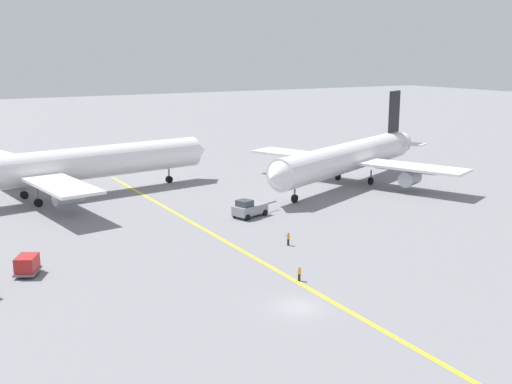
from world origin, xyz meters
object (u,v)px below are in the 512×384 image
Objects in this scene: gse_container_dolly_flat at (27,265)px; airliner_at_gate_left at (49,168)px; pushback_tug at (249,208)px; ground_crew_ramp_agent_by_cones at (299,274)px; airliner_being_pushed at (348,158)px; ground_crew_marshaller_foreground at (288,239)px.

airliner_at_gate_left is at bearing 74.24° from gse_container_dolly_flat.
pushback_tug reaches higher than ground_crew_ramp_agent_by_cones.
airliner_being_pushed is 27.39× the size of ground_crew_marshaller_foreground.
ground_crew_marshaller_foreground is 12.34m from ground_crew_ramp_agent_by_cones.
ground_crew_ramp_agent_by_cones is (-8.23, -25.44, -0.45)m from pushback_tug.
airliner_at_gate_left reaches higher than airliner_being_pushed.
ground_crew_marshaller_foreground is at bearing -62.99° from airliner_at_gate_left.
airliner_at_gate_left is 45.04m from ground_crew_marshaller_foreground.
ground_crew_ramp_agent_by_cones is at bearing -133.77° from airliner_being_pushed.
ground_crew_marshaller_foreground is 1.07× the size of ground_crew_ramp_agent_by_cones.
airliner_at_gate_left reaches higher than pushback_tug.
pushback_tug is 5.07× the size of ground_crew_marshaller_foreground.
airliner_being_pushed is 11.85× the size of gse_container_dolly_flat.
airliner_at_gate_left is at bearing 117.01° from ground_crew_marshaller_foreground.
gse_container_dolly_flat is (-9.81, -34.75, -4.16)m from airliner_at_gate_left.
airliner_being_pushed is at bearing 41.08° from ground_crew_marshaller_foreground.
pushback_tug is at bearing 72.07° from ground_crew_ramp_agent_by_cones.
ground_crew_marshaller_foreground is (-29.18, -25.43, -4.09)m from airliner_being_pushed.
airliner_being_pushed is 29.03m from pushback_tug.
airliner_at_gate_left is at bearing 131.99° from pushback_tug.
airliner_being_pushed is at bearing 46.23° from ground_crew_ramp_agent_by_cones.
ground_crew_ramp_agent_by_cones is at bearing -117.42° from ground_crew_marshaller_foreground.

